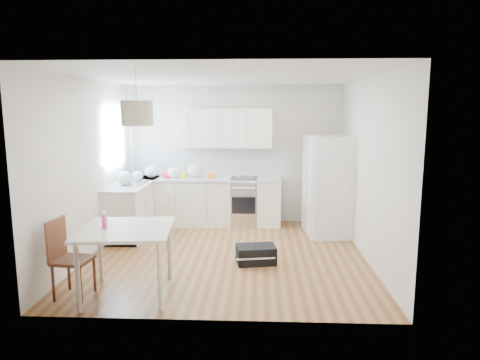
% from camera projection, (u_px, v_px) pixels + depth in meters
% --- Properties ---
extents(floor, '(4.20, 4.20, 0.00)m').
position_uv_depth(floor, '(227.00, 255.00, 6.63)').
color(floor, brown).
rests_on(floor, ground).
extents(ceiling, '(4.20, 4.20, 0.00)m').
position_uv_depth(ceiling, '(226.00, 76.00, 6.20)').
color(ceiling, white).
rests_on(ceiling, wall_back).
extents(wall_back, '(4.20, 0.00, 4.20)m').
position_uv_depth(wall_back, '(235.00, 154.00, 8.48)').
color(wall_back, beige).
rests_on(wall_back, floor).
extents(wall_left, '(0.00, 4.20, 4.20)m').
position_uv_depth(wall_left, '(89.00, 168.00, 6.51)').
color(wall_left, beige).
rests_on(wall_left, floor).
extents(wall_right, '(0.00, 4.20, 4.20)m').
position_uv_depth(wall_right, '(368.00, 169.00, 6.32)').
color(wall_right, beige).
rests_on(wall_right, floor).
extents(window_glassblock, '(0.02, 1.00, 1.00)m').
position_uv_depth(window_glassblock, '(114.00, 137.00, 7.58)').
color(window_glassblock, '#BFE0F9').
rests_on(window_glassblock, wall_left).
extents(cabinets_back, '(3.00, 0.60, 0.88)m').
position_uv_depth(cabinets_back, '(203.00, 202.00, 8.36)').
color(cabinets_back, white).
rests_on(cabinets_back, floor).
extents(cabinets_left, '(0.60, 1.80, 0.88)m').
position_uv_depth(cabinets_left, '(134.00, 208.00, 7.82)').
color(cabinets_left, white).
rests_on(cabinets_left, floor).
extents(counter_back, '(3.02, 0.64, 0.04)m').
position_uv_depth(counter_back, '(203.00, 179.00, 8.29)').
color(counter_back, silver).
rests_on(counter_back, cabinets_back).
extents(counter_left, '(0.64, 1.82, 0.04)m').
position_uv_depth(counter_left, '(133.00, 184.00, 7.75)').
color(counter_left, silver).
rests_on(counter_left, cabinets_left).
extents(backsplash_back, '(3.00, 0.01, 0.58)m').
position_uv_depth(backsplash_back, '(205.00, 161.00, 8.53)').
color(backsplash_back, white).
rests_on(backsplash_back, wall_back).
extents(backsplash_left, '(0.01, 1.80, 0.58)m').
position_uv_depth(backsplash_left, '(116.00, 167.00, 7.71)').
color(backsplash_left, white).
rests_on(backsplash_left, wall_left).
extents(upper_cabinets, '(1.70, 0.32, 0.75)m').
position_uv_depth(upper_cabinets, '(226.00, 128.00, 8.25)').
color(upper_cabinets, white).
rests_on(upper_cabinets, wall_back).
extents(range_oven, '(0.50, 0.61, 0.88)m').
position_uv_depth(range_oven, '(244.00, 203.00, 8.33)').
color(range_oven, silver).
rests_on(range_oven, floor).
extents(sink, '(0.50, 0.80, 0.16)m').
position_uv_depth(sink, '(132.00, 183.00, 7.70)').
color(sink, silver).
rests_on(sink, counter_left).
extents(refrigerator, '(0.93, 0.96, 1.78)m').
position_uv_depth(refrigerator, '(329.00, 186.00, 7.61)').
color(refrigerator, white).
rests_on(refrigerator, floor).
extents(dining_table, '(1.15, 1.15, 0.84)m').
position_uv_depth(dining_table, '(127.00, 236.00, 5.08)').
color(dining_table, beige).
rests_on(dining_table, floor).
extents(dining_chair, '(0.44, 0.44, 0.95)m').
position_uv_depth(dining_chair, '(73.00, 258.00, 5.08)').
color(dining_chair, '#4C2616').
rests_on(dining_chair, floor).
extents(drink_bottle, '(0.06, 0.06, 0.20)m').
position_uv_depth(drink_bottle, '(104.00, 220.00, 5.03)').
color(drink_bottle, '#EA417A').
rests_on(drink_bottle, dining_table).
extents(gym_bag, '(0.61, 0.46, 0.26)m').
position_uv_depth(gym_bag, '(256.00, 254.00, 6.26)').
color(gym_bag, black).
rests_on(gym_bag, floor).
extents(pendant_lamp, '(0.49, 0.49, 0.29)m').
position_uv_depth(pendant_lamp, '(137.00, 113.00, 5.03)').
color(pendant_lamp, beige).
rests_on(pendant_lamp, ceiling).
extents(grocery_bag_a, '(0.26, 0.22, 0.23)m').
position_uv_depth(grocery_bag_a, '(151.00, 172.00, 8.30)').
color(grocery_bag_a, silver).
rests_on(grocery_bag_a, counter_back).
extents(grocery_bag_b, '(0.24, 0.21, 0.22)m').
position_uv_depth(grocery_bag_b, '(174.00, 172.00, 8.26)').
color(grocery_bag_b, silver).
rests_on(grocery_bag_b, counter_back).
extents(grocery_bag_c, '(0.29, 0.25, 0.26)m').
position_uv_depth(grocery_bag_c, '(195.00, 171.00, 8.32)').
color(grocery_bag_c, silver).
rests_on(grocery_bag_c, counter_back).
extents(grocery_bag_d, '(0.20, 0.17, 0.18)m').
position_uv_depth(grocery_bag_d, '(138.00, 176.00, 7.94)').
color(grocery_bag_d, silver).
rests_on(grocery_bag_d, counter_back).
extents(grocery_bag_e, '(0.27, 0.23, 0.24)m').
position_uv_depth(grocery_bag_e, '(125.00, 178.00, 7.54)').
color(grocery_bag_e, silver).
rests_on(grocery_bag_e, counter_left).
extents(snack_orange, '(0.16, 0.12, 0.10)m').
position_uv_depth(snack_orange, '(211.00, 176.00, 8.25)').
color(snack_orange, orange).
rests_on(snack_orange, counter_back).
extents(snack_yellow, '(0.19, 0.15, 0.12)m').
position_uv_depth(snack_yellow, '(182.00, 175.00, 8.29)').
color(snack_yellow, yellow).
rests_on(snack_yellow, counter_back).
extents(snack_red, '(0.19, 0.17, 0.11)m').
position_uv_depth(snack_red, '(167.00, 175.00, 8.31)').
color(snack_red, red).
rests_on(snack_red, counter_back).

